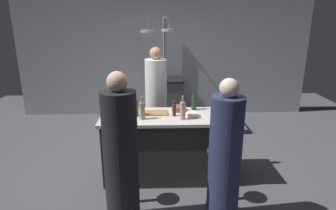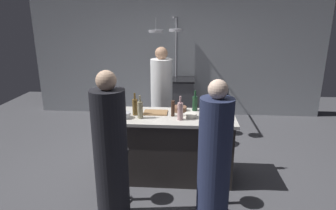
# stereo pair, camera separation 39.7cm
# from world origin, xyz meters

# --- Properties ---
(ground_plane) EXTENTS (9.00, 9.00, 0.00)m
(ground_plane) POSITION_xyz_m (0.00, 0.00, 0.00)
(ground_plane) COLOR #4C4C51
(back_wall) EXTENTS (6.40, 0.16, 2.60)m
(back_wall) POSITION_xyz_m (0.00, 2.85, 1.30)
(back_wall) COLOR #B2B7BC
(back_wall) RESTS_ON ground_plane
(kitchen_island) EXTENTS (1.80, 0.72, 0.90)m
(kitchen_island) POSITION_xyz_m (0.00, 0.00, 0.45)
(kitchen_island) COLOR #332D2B
(kitchen_island) RESTS_ON ground_plane
(stove_range) EXTENTS (0.80, 0.64, 0.89)m
(stove_range) POSITION_xyz_m (0.00, 2.45, 0.45)
(stove_range) COLOR #47474C
(stove_range) RESTS_ON ground_plane
(chef) EXTENTS (0.36, 0.36, 1.70)m
(chef) POSITION_xyz_m (-0.17, 1.01, 0.79)
(chef) COLOR white
(chef) RESTS_ON ground_plane
(bar_stool_left) EXTENTS (0.28, 0.28, 0.68)m
(bar_stool_left) POSITION_xyz_m (-0.54, -0.62, 0.38)
(bar_stool_left) COLOR #4C4C51
(bar_stool_left) RESTS_ON ground_plane
(guest_left) EXTENTS (0.35, 0.35, 1.67)m
(guest_left) POSITION_xyz_m (-0.52, -0.96, 0.78)
(guest_left) COLOR black
(guest_left) RESTS_ON ground_plane
(bar_stool_right) EXTENTS (0.28, 0.28, 0.68)m
(bar_stool_right) POSITION_xyz_m (0.56, -0.62, 0.38)
(bar_stool_right) COLOR #4C4C51
(bar_stool_right) RESTS_ON ground_plane
(guest_right) EXTENTS (0.34, 0.34, 1.60)m
(guest_right) POSITION_xyz_m (0.55, -0.97, 0.74)
(guest_right) COLOR #262D4C
(guest_right) RESTS_ON ground_plane
(overhead_pot_rack) EXTENTS (0.60, 1.46, 2.17)m
(overhead_pot_rack) POSITION_xyz_m (-0.07, 1.97, 1.66)
(overhead_pot_rack) COLOR gray
(overhead_pot_rack) RESTS_ON ground_plane
(cutting_board) EXTENTS (0.32, 0.22, 0.02)m
(cutting_board) POSITION_xyz_m (-0.17, 0.09, 0.91)
(cutting_board) COLOR #997047
(cutting_board) RESTS_ON kitchen_island
(pepper_mill) EXTENTS (0.05, 0.05, 0.21)m
(pepper_mill) POSITION_xyz_m (0.08, -0.02, 1.01)
(pepper_mill) COLOR #382319
(pepper_mill) RESTS_ON kitchen_island
(wine_bottle_amber) EXTENTS (0.07, 0.07, 0.30)m
(wine_bottle_amber) POSITION_xyz_m (-0.43, -0.01, 1.02)
(wine_bottle_amber) COLOR brown
(wine_bottle_amber) RESTS_ON kitchen_island
(wine_bottle_dark) EXTENTS (0.07, 0.07, 0.32)m
(wine_bottle_dark) POSITION_xyz_m (0.81, 0.22, 1.03)
(wine_bottle_dark) COLOR black
(wine_bottle_dark) RESTS_ON kitchen_island
(wine_bottle_rose) EXTENTS (0.07, 0.07, 0.31)m
(wine_bottle_rose) POSITION_xyz_m (0.18, -0.15, 1.02)
(wine_bottle_rose) COLOR #B78C8E
(wine_bottle_rose) RESTS_ON kitchen_island
(wine_bottle_green) EXTENTS (0.07, 0.07, 0.29)m
(wine_bottle_green) POSITION_xyz_m (0.37, 0.24, 1.01)
(wine_bottle_green) COLOR #193D23
(wine_bottle_green) RESTS_ON kitchen_island
(wine_bottle_white) EXTENTS (0.07, 0.07, 0.30)m
(wine_bottle_white) POSITION_xyz_m (-0.34, -0.13, 1.02)
(wine_bottle_white) COLOR gray
(wine_bottle_white) RESTS_ON kitchen_island
(wine_glass_by_chef) EXTENTS (0.07, 0.07, 0.15)m
(wine_glass_by_chef) POSITION_xyz_m (0.63, -0.09, 1.01)
(wine_glass_by_chef) COLOR silver
(wine_glass_by_chef) RESTS_ON kitchen_island
(wine_glass_near_right_guest) EXTENTS (0.07, 0.07, 0.15)m
(wine_glass_near_right_guest) POSITION_xyz_m (0.69, 0.21, 1.01)
(wine_glass_near_right_guest) COLOR silver
(wine_glass_near_right_guest) RESTS_ON kitchen_island
(mixing_bowl_steel) EXTENTS (0.16, 0.16, 0.07)m
(mixing_bowl_steel) POSITION_xyz_m (-0.55, -0.14, 0.94)
(mixing_bowl_steel) COLOR #B7B7BC
(mixing_bowl_steel) RESTS_ON kitchen_island
(mixing_bowl_ceramic) EXTENTS (0.16, 0.16, 0.06)m
(mixing_bowl_ceramic) POSITION_xyz_m (0.31, -0.05, 0.93)
(mixing_bowl_ceramic) COLOR silver
(mixing_bowl_ceramic) RESTS_ON kitchen_island
(mixing_bowl_wooden) EXTENTS (0.20, 0.20, 0.07)m
(mixing_bowl_wooden) POSITION_xyz_m (0.16, 0.20, 0.93)
(mixing_bowl_wooden) COLOR brown
(mixing_bowl_wooden) RESTS_ON kitchen_island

